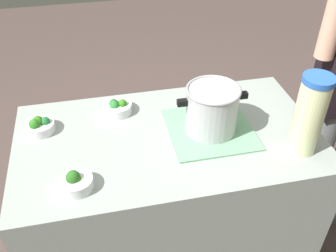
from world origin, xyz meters
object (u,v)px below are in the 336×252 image
broccoli_bowl_front (117,107)px  cooking_pot (212,109)px  broccoli_bowl_center (76,182)px  broccoli_bowl_back (40,126)px  lemonade_pitcher (309,115)px

broccoli_bowl_front → cooking_pot: bearing=-29.9°
cooking_pot → broccoli_bowl_front: size_ratio=2.28×
cooking_pot → broccoli_bowl_center: size_ratio=2.49×
cooking_pot → broccoli_bowl_back: bearing=168.5°
lemonade_pitcher → broccoli_bowl_center: size_ratio=2.82×
cooking_pot → lemonade_pitcher: lemonade_pitcher is taller
broccoli_bowl_back → broccoli_bowl_center: bearing=-68.7°
cooking_pot → broccoli_bowl_center: 0.59m
broccoli_bowl_front → broccoli_bowl_back: broccoli_bowl_back is taller
broccoli_bowl_back → lemonade_pitcher: bearing=-18.2°
broccoli_bowl_center → broccoli_bowl_front: bearing=65.8°
broccoli_bowl_back → cooking_pot: bearing=-11.5°
cooking_pot → broccoli_bowl_center: bearing=-158.9°
lemonade_pitcher → broccoli_bowl_center: 0.86m
lemonade_pitcher → broccoli_bowl_front: (-0.66, 0.39, -0.14)m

